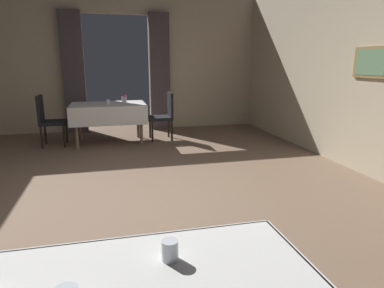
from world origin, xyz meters
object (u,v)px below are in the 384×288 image
(glass_near_c, at_px, (170,250))
(flower_vase_mid, at_px, (125,98))
(chair_mid_right, at_px, (165,114))
(glass_mid_c, at_px, (108,102))
(dining_table_mid, at_px, (108,109))
(chair_mid_left, at_px, (48,118))
(glass_mid_b, at_px, (123,99))

(glass_near_c, xyz_separation_m, flower_vase_mid, (0.09, 5.30, 0.06))
(chair_mid_right, xyz_separation_m, glass_mid_c, (-1.07, -0.11, 0.28))
(dining_table_mid, bearing_deg, chair_mid_right, 3.16)
(chair_mid_right, relative_size, chair_mid_left, 1.00)
(chair_mid_right, xyz_separation_m, glass_near_c, (-0.84, -5.38, 0.28))
(dining_table_mid, distance_m, chair_mid_right, 1.08)
(dining_table_mid, bearing_deg, glass_near_c, -87.55)
(chair_mid_left, bearing_deg, dining_table_mid, 0.28)
(glass_near_c, height_order, glass_mid_b, glass_mid_b)
(chair_mid_right, bearing_deg, glass_mid_c, -173.95)
(chair_mid_right, distance_m, chair_mid_left, 2.14)
(glass_near_c, bearing_deg, flower_vase_mid, 89.07)
(dining_table_mid, height_order, glass_mid_b, glass_mid_b)
(glass_mid_b, bearing_deg, flower_vase_mid, -84.96)
(glass_near_c, height_order, glass_mid_c, same)
(chair_mid_left, distance_m, glass_near_c, 5.48)
(dining_table_mid, relative_size, chair_mid_left, 1.47)
(dining_table_mid, xyz_separation_m, flower_vase_mid, (0.31, -0.02, 0.20))
(chair_mid_right, height_order, flower_vase_mid, same)
(glass_mid_c, bearing_deg, flower_vase_mid, 5.72)
(dining_table_mid, distance_m, glass_mid_c, 0.16)
(flower_vase_mid, bearing_deg, chair_mid_left, 179.27)
(dining_table_mid, distance_m, flower_vase_mid, 0.37)
(flower_vase_mid, height_order, glass_mid_b, flower_vase_mid)
(chair_mid_right, relative_size, flower_vase_mid, 5.18)
(dining_table_mid, relative_size, glass_mid_b, 14.05)
(chair_mid_left, bearing_deg, glass_mid_b, 11.59)
(glass_near_c, relative_size, flower_vase_mid, 0.46)
(dining_table_mid, height_order, glass_mid_c, glass_mid_c)
(dining_table_mid, xyz_separation_m, glass_mid_b, (0.29, 0.27, 0.16))
(glass_near_c, xyz_separation_m, glass_mid_c, (-0.23, 5.27, 0.00))
(chair_mid_right, relative_size, glass_mid_c, 11.10)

